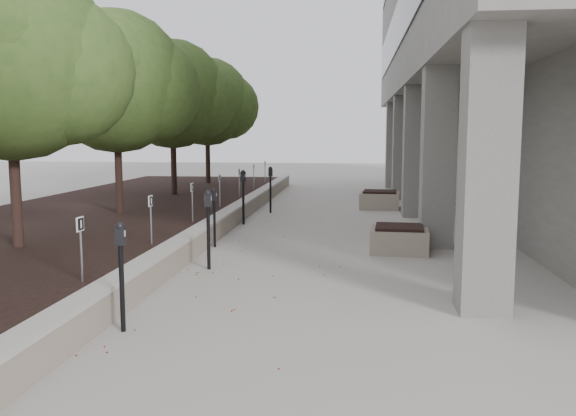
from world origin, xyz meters
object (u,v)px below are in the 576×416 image
at_px(crabapple_tree_4, 173,117).
at_px(planter_front, 399,239).
at_px(parking_meter_2, 208,230).
at_px(parking_meter_5, 270,190).
at_px(crabapple_tree_3, 117,112).
at_px(parking_meter_4, 243,197).
at_px(planter_back, 380,200).
at_px(parking_meter_1, 122,277).
at_px(parking_meter_3, 214,218).
at_px(crabapple_tree_5, 207,120).
at_px(crabapple_tree_2, 11,102).

distance_m(crabapple_tree_4, planter_front, 10.99).
xyz_separation_m(parking_meter_2, parking_meter_5, (0.04, 8.14, 0.00)).
xyz_separation_m(crabapple_tree_3, crabapple_tree_4, (0.00, 5.00, 0.00)).
bearing_deg(parking_meter_4, planter_back, 67.44).
relative_size(parking_meter_5, planter_front, 1.24).
height_order(crabapple_tree_4, parking_meter_5, crabapple_tree_4).
bearing_deg(parking_meter_1, planter_front, 52.41).
xyz_separation_m(parking_meter_3, parking_meter_4, (0.02, 3.41, 0.11)).
bearing_deg(parking_meter_3, parking_meter_2, -71.70).
xyz_separation_m(crabapple_tree_3, parking_meter_2, (3.65, -4.78, -2.37)).
xyz_separation_m(parking_meter_3, planter_back, (4.00, 7.52, -0.36)).
bearing_deg(crabapple_tree_5, crabapple_tree_4, -90.00).
relative_size(crabapple_tree_3, parking_meter_3, 4.10).
xyz_separation_m(crabapple_tree_5, parking_meter_2, (3.65, -14.78, -2.37)).
bearing_deg(planter_back, parking_meter_1, -106.04).
xyz_separation_m(crabapple_tree_4, planter_back, (7.25, -0.06, -2.81)).
distance_m(crabapple_tree_2, crabapple_tree_5, 15.00).
relative_size(crabapple_tree_3, planter_front, 4.48).
distance_m(crabapple_tree_4, parking_meter_4, 5.80).
distance_m(crabapple_tree_2, crabapple_tree_3, 5.00).
height_order(planter_front, planter_back, planter_back).
height_order(parking_meter_1, planter_back, parking_meter_1).
distance_m(crabapple_tree_4, crabapple_tree_5, 5.00).
xyz_separation_m(crabapple_tree_4, parking_meter_5, (3.69, -1.64, -2.37)).
bearing_deg(parking_meter_1, crabapple_tree_3, 108.91).
bearing_deg(parking_meter_5, parking_meter_4, -119.32).
bearing_deg(parking_meter_4, parking_meter_3, -68.95).
relative_size(parking_meter_3, planter_front, 1.09).
xyz_separation_m(crabapple_tree_4, crabapple_tree_5, (0.00, 5.00, 0.00)).
bearing_deg(planter_back, planter_front, -89.25).
xyz_separation_m(parking_meter_1, parking_meter_2, (0.24, 3.62, 0.04)).
bearing_deg(parking_meter_5, parking_meter_1, -111.35).
distance_m(crabapple_tree_5, parking_meter_5, 7.96).
bearing_deg(parking_meter_1, parking_meter_2, 83.00).
bearing_deg(parking_meter_2, crabapple_tree_4, 105.53).
bearing_deg(crabapple_tree_3, crabapple_tree_4, 90.00).
height_order(parking_meter_2, planter_front, parking_meter_2).
xyz_separation_m(crabapple_tree_3, planter_back, (7.25, 4.94, -2.81)).
bearing_deg(parking_meter_4, crabapple_tree_2, -97.87).
distance_m(crabapple_tree_2, parking_meter_2, 4.36).
height_order(crabapple_tree_4, planter_front, crabapple_tree_4).
distance_m(crabapple_tree_3, parking_meter_1, 9.38).
distance_m(crabapple_tree_5, parking_meter_1, 18.87).
height_order(crabapple_tree_3, planter_front, crabapple_tree_3).
bearing_deg(crabapple_tree_3, parking_meter_4, 14.18).
bearing_deg(crabapple_tree_2, parking_meter_2, 3.42).
bearing_deg(parking_meter_4, parking_meter_1, -67.68).
bearing_deg(parking_meter_2, parking_meter_5, 84.78).
bearing_deg(crabapple_tree_2, crabapple_tree_5, 90.00).
bearing_deg(parking_meter_3, parking_meter_1, -80.53).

